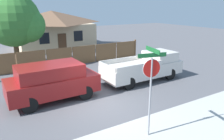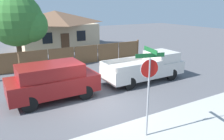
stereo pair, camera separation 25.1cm
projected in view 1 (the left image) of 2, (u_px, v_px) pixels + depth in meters
name	position (u px, v px, depth m)	size (l,w,h in m)	color
ground_plane	(102.00, 105.00, 10.86)	(80.00, 80.00, 0.00)	#56565B
wooden_fence	(72.00, 56.00, 18.05)	(13.05, 0.12, 1.62)	brown
house	(53.00, 29.00, 25.10)	(8.73, 6.87, 4.24)	beige
oak_tree	(16.00, 21.00, 16.89)	(4.41, 4.20, 5.82)	brown
red_suv	(52.00, 81.00, 11.24)	(4.58, 2.10, 1.91)	maroon
orange_pickup	(145.00, 67.00, 14.35)	(5.47, 2.05, 1.80)	silver
stop_sign	(151.00, 77.00, 7.72)	(1.06, 0.95, 3.38)	gray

